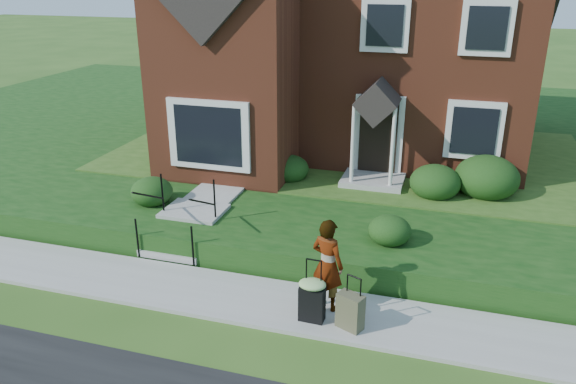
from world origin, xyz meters
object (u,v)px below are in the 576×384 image
at_px(front_steps, 186,225).
at_px(woman, 327,264).
at_px(suitcase_black, 312,298).
at_px(suitcase_olive, 350,311).

relative_size(front_steps, woman, 1.15).
height_order(suitcase_black, suitcase_olive, suitcase_black).
bearing_deg(suitcase_olive, woman, 159.23).
bearing_deg(suitcase_olive, suitcase_black, -159.51).
relative_size(suitcase_black, suitcase_olive, 1.19).
relative_size(woman, suitcase_olive, 1.78).
relative_size(front_steps, suitcase_olive, 2.04).
height_order(woman, suitcase_black, woman).
distance_m(woman, suitcase_olive, 0.93).
bearing_deg(woman, suitcase_olive, 156.88).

